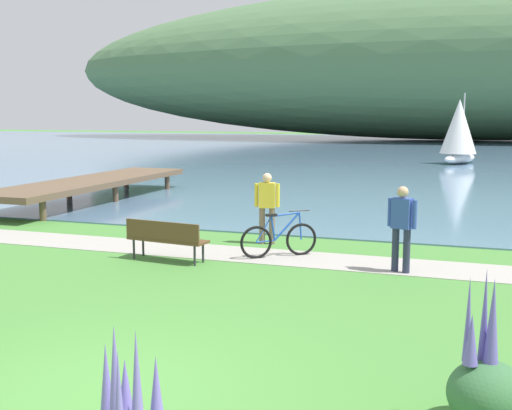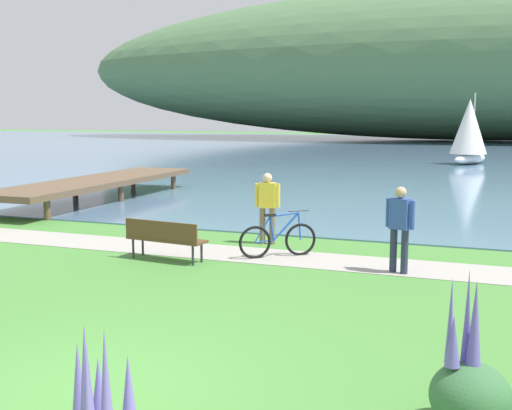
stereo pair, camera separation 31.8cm
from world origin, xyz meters
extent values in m
plane|color=#478438|center=(0.00, 0.00, 0.00)|extent=(200.00, 200.00, 0.00)
cube|color=#5B7F9E|center=(0.00, 49.37, 0.02)|extent=(180.00, 80.00, 0.04)
ellipsoid|color=#4C7047|center=(2.98, 73.82, 9.13)|extent=(103.44, 28.00, 18.17)
cube|color=#A39E93|center=(0.00, 7.03, 0.01)|extent=(60.00, 1.50, 0.01)
cube|color=brown|center=(-2.27, 5.98, 0.45)|extent=(1.85, 0.70, 0.05)
cube|color=brown|center=(-2.29, 5.77, 0.68)|extent=(1.79, 0.26, 0.40)
cylinder|color=#2D2D33|center=(-3.01, 6.24, 0.23)|extent=(0.05, 0.05, 0.45)
cylinder|color=#2D2D33|center=(-1.49, 6.05, 0.23)|extent=(0.05, 0.05, 0.45)
cylinder|color=#2D2D33|center=(-3.05, 5.91, 0.23)|extent=(0.05, 0.05, 0.45)
cylinder|color=#2D2D33|center=(-1.53, 5.72, 0.23)|extent=(0.05, 0.05, 0.45)
torus|color=black|center=(0.29, 7.38, 0.36)|extent=(0.61, 0.49, 0.72)
torus|color=black|center=(-0.54, 6.74, 0.36)|extent=(0.61, 0.49, 0.72)
cylinder|color=#1E4CB2|center=(0.02, 7.17, 0.67)|extent=(0.51, 0.40, 0.61)
cylinder|color=#1E4CB2|center=(-0.01, 7.15, 0.94)|extent=(0.55, 0.43, 0.09)
cylinder|color=#1E4CB2|center=(-0.24, 6.97, 0.65)|extent=(0.12, 0.11, 0.54)
cylinder|color=#1E4CB2|center=(-0.37, 6.87, 0.37)|extent=(0.36, 0.28, 0.05)
cylinder|color=#1E4CB2|center=(-0.41, 6.84, 0.64)|extent=(0.31, 0.25, 0.56)
cylinder|color=#1E4CB2|center=(0.27, 7.36, 0.66)|extent=(0.09, 0.08, 0.60)
cube|color=black|center=(-0.27, 6.95, 0.94)|extent=(0.25, 0.23, 0.05)
cylinder|color=black|center=(0.25, 7.35, 1.00)|extent=(0.40, 0.31, 0.02)
cylinder|color=#72604C|center=(-0.93, 8.31, 0.44)|extent=(0.14, 0.14, 0.88)
cylinder|color=#72604C|center=(-0.69, 8.36, 0.44)|extent=(0.14, 0.14, 0.88)
cube|color=yellow|center=(-0.81, 8.34, 1.18)|extent=(0.41, 0.28, 0.60)
sphere|color=beige|center=(-0.81, 8.34, 1.60)|extent=(0.22, 0.22, 0.22)
cylinder|color=yellow|center=(-1.07, 8.29, 1.18)|extent=(0.09, 0.09, 0.56)
cylinder|color=yellow|center=(-0.56, 8.38, 1.18)|extent=(0.09, 0.09, 0.56)
cylinder|color=#282D47|center=(2.42, 6.58, 0.44)|extent=(0.14, 0.14, 0.88)
cylinder|color=#282D47|center=(2.64, 6.50, 0.44)|extent=(0.14, 0.14, 0.88)
cube|color=#334CA5|center=(2.53, 6.54, 1.18)|extent=(0.43, 0.34, 0.60)
sphere|color=tan|center=(2.53, 6.54, 1.60)|extent=(0.22, 0.22, 0.22)
cylinder|color=#334CA5|center=(2.29, 6.63, 1.18)|extent=(0.09, 0.09, 0.56)
cylinder|color=#334CA5|center=(2.77, 6.45, 1.18)|extent=(0.09, 0.09, 0.56)
ellipsoid|color=#386B3D|center=(4.01, 0.50, 0.34)|extent=(0.80, 0.80, 0.67)
cylinder|color=#386B3D|center=(3.83, 0.41, 0.60)|extent=(0.02, 0.02, 0.12)
cone|color=#6B5BB7|center=(3.83, 0.41, 0.92)|extent=(0.15, 0.15, 0.51)
cylinder|color=#386B3D|center=(3.80, 0.49, 0.60)|extent=(0.02, 0.02, 0.12)
cone|color=#6B5BB7|center=(3.80, 0.49, 1.09)|extent=(0.09, 0.09, 0.87)
cylinder|color=#386B3D|center=(3.95, 0.60, 0.60)|extent=(0.02, 0.02, 0.12)
cone|color=#6B5BB7|center=(3.95, 0.60, 1.13)|extent=(0.10, 0.10, 0.94)
cylinder|color=#386B3D|center=(4.01, 0.55, 0.60)|extent=(0.02, 0.02, 0.12)
cone|color=#6B5BB7|center=(4.01, 0.55, 0.94)|extent=(0.13, 0.13, 0.56)
cylinder|color=#386B3D|center=(4.02, 0.51, 0.60)|extent=(0.02, 0.02, 0.12)
cone|color=#6B5BB7|center=(4.02, 0.51, 1.09)|extent=(0.15, 0.15, 0.86)
cone|color=#8470D1|center=(1.35, -2.02, 1.15)|extent=(0.13, 0.13, 0.88)
cone|color=#8470D1|center=(1.22, -1.93, 1.05)|extent=(0.13, 0.13, 0.68)
cone|color=#8470D1|center=(1.50, -2.21, 1.09)|extent=(0.10, 0.10, 0.76)
cone|color=#8470D1|center=(1.25, -1.72, 0.95)|extent=(0.13, 0.13, 0.49)
cone|color=#8470D1|center=(1.54, -1.75, 0.99)|extent=(0.13, 0.13, 0.56)
cone|color=#8470D1|center=(1.58, -2.10, 1.16)|extent=(0.12, 0.12, 0.89)
ellipsoid|color=white|center=(3.10, 35.49, 0.36)|extent=(2.42, 3.83, 0.65)
cylinder|color=#B2B2B2|center=(3.22, 35.76, 2.55)|extent=(0.09, 0.09, 3.71)
cone|color=white|center=(2.97, 35.17, 2.36)|extent=(2.89, 2.89, 3.34)
cube|color=brown|center=(-9.00, 13.37, 0.70)|extent=(2.40, 10.00, 0.20)
cylinder|color=brown|center=(-8.04, 9.37, 0.30)|extent=(0.20, 0.20, 0.60)
cylinder|color=brown|center=(-9.96, 13.37, 0.30)|extent=(0.20, 0.20, 0.60)
cylinder|color=brown|center=(-8.04, 13.37, 0.30)|extent=(0.20, 0.20, 0.60)
cylinder|color=brown|center=(-9.96, 17.37, 0.30)|extent=(0.20, 0.20, 0.60)
cylinder|color=brown|center=(-8.04, 17.37, 0.30)|extent=(0.20, 0.20, 0.60)
camera|label=1|loc=(3.75, -5.83, 3.09)|focal=44.21mm
camera|label=2|loc=(4.05, -5.73, 3.09)|focal=44.21mm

